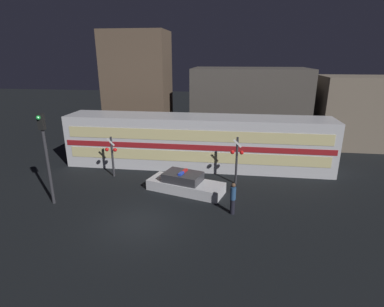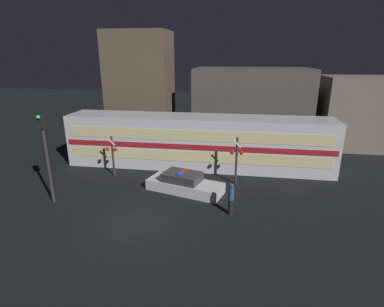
% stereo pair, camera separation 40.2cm
% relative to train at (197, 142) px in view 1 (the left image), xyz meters
% --- Properties ---
extents(ground_plane, '(120.00, 120.00, 0.00)m').
position_rel_train_xyz_m(ground_plane, '(-2.00, -8.89, -1.99)').
color(ground_plane, black).
extents(train, '(20.19, 3.05, 3.98)m').
position_rel_train_xyz_m(train, '(0.00, 0.00, 0.00)').
color(train, silver).
rests_on(train, ground_plane).
extents(police_car, '(5.18, 3.08, 1.35)m').
position_rel_train_xyz_m(police_car, '(-0.22, -4.71, -1.49)').
color(police_car, silver).
rests_on(police_car, ground_plane).
extents(pedestrian, '(0.31, 0.31, 1.84)m').
position_rel_train_xyz_m(pedestrian, '(2.83, -7.25, -1.05)').
color(pedestrian, black).
rests_on(pedestrian, ground_plane).
extents(crossing_signal_near, '(0.87, 0.37, 3.28)m').
position_rel_train_xyz_m(crossing_signal_near, '(3.02, -3.14, -0.10)').
color(crossing_signal_near, '#2D2D33').
rests_on(crossing_signal_near, ground_plane).
extents(crossing_signal_far, '(0.87, 0.37, 2.96)m').
position_rel_train_xyz_m(crossing_signal_far, '(-5.72, -3.00, -0.27)').
color(crossing_signal_far, '#2D2D33').
rests_on(crossing_signal_far, ground_plane).
extents(traffic_light_corner, '(0.30, 0.46, 5.38)m').
position_rel_train_xyz_m(traffic_light_corner, '(-7.67, -7.43, 1.31)').
color(traffic_light_corner, '#2D2D33').
rests_on(traffic_light_corner, ground_plane).
extents(building_left, '(6.20, 4.38, 10.65)m').
position_rel_train_xyz_m(building_left, '(-6.94, 7.64, 3.34)').
color(building_left, brown).
rests_on(building_left, ground_plane).
extents(building_center, '(11.24, 6.34, 7.20)m').
position_rel_train_xyz_m(building_center, '(4.21, 8.83, 1.61)').
color(building_center, '#47423D').
rests_on(building_center, ground_plane).
extents(building_right, '(7.05, 4.91, 6.58)m').
position_rel_train_xyz_m(building_right, '(14.24, 7.61, 1.30)').
color(building_right, '#726656').
rests_on(building_right, ground_plane).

